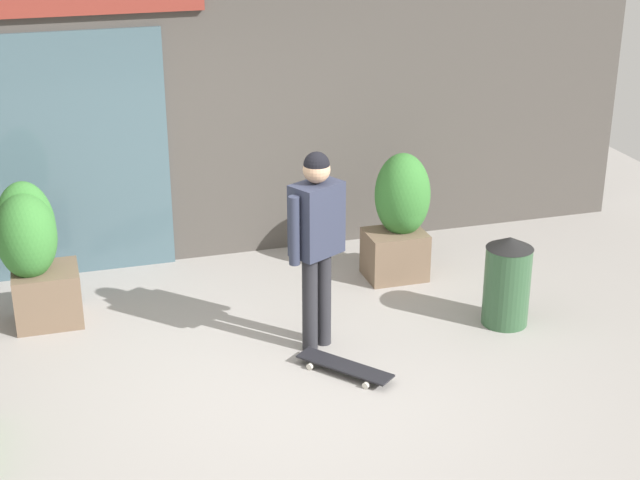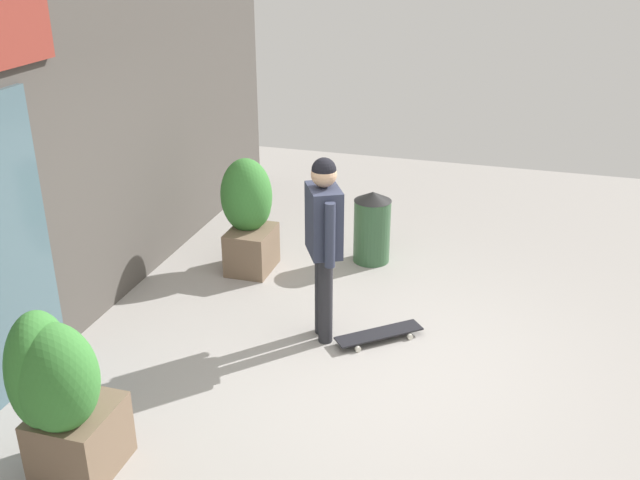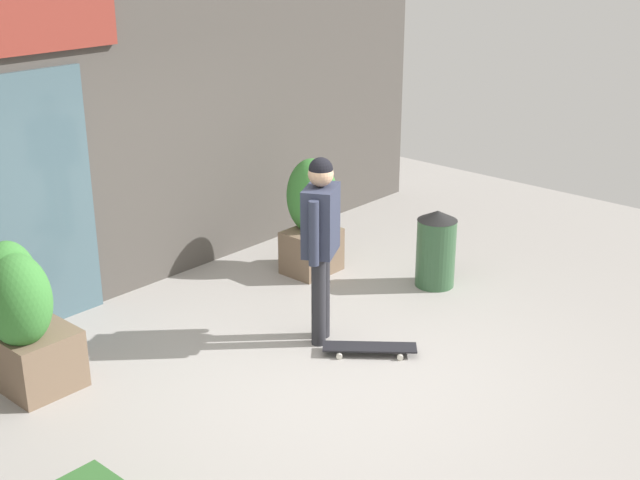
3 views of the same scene
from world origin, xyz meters
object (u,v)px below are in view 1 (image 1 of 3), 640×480
at_px(skateboarder, 317,231).
at_px(planter_box_right, 32,250).
at_px(planter_box_left, 401,212).
at_px(trash_bin, 507,281).
at_px(skateboard, 345,366).

xyz_separation_m(skateboarder, planter_box_right, (-2.25, 1.17, -0.37)).
xyz_separation_m(skateboarder, planter_box_left, (1.20, 1.20, -0.40)).
relative_size(skateboarder, planter_box_left, 1.39).
xyz_separation_m(planter_box_left, trash_bin, (0.52, -1.26, -0.25)).
bearing_deg(planter_box_left, skateboard, -123.23).
distance_m(skateboarder, trash_bin, 1.85).
distance_m(skateboarder, planter_box_right, 2.56).
xyz_separation_m(planter_box_left, planter_box_right, (-3.45, -0.03, 0.03)).
height_order(skateboard, planter_box_left, planter_box_left).
height_order(planter_box_right, trash_bin, planter_box_right).
height_order(planter_box_left, trash_bin, planter_box_left).
xyz_separation_m(skateboarder, trash_bin, (1.73, -0.06, -0.64)).
relative_size(skateboard, planter_box_right, 0.59).
distance_m(planter_box_left, planter_box_right, 3.45).
bearing_deg(trash_bin, skateboard, -164.86).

